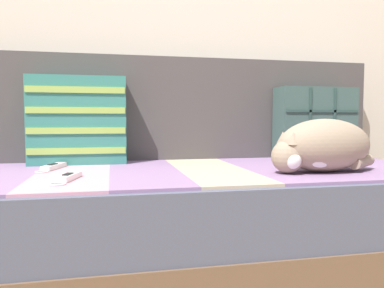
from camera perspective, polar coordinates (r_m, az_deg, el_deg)
ground_plane at (r=1.52m, az=3.30°, el=-19.02°), size 14.00×14.00×0.00m
couch at (r=1.54m, az=2.41°, el=-11.01°), size 1.91×0.92×0.40m
sofa_backrest at (r=1.87m, az=-0.57°, el=5.36°), size 1.87×0.14×0.49m
throw_pillow_quilted at (r=1.95m, az=18.22°, el=3.05°), size 0.39×0.14×0.35m
throw_pillow_striped at (r=1.69m, az=-16.97°, el=3.45°), size 0.40×0.14×0.38m
sleeping_cat at (r=1.44m, az=19.12°, el=-0.42°), size 0.45×0.26×0.19m
game_remote_near at (r=1.54m, az=-20.41°, el=-3.28°), size 0.10×0.21×0.02m
game_remote_far at (r=1.25m, az=-18.34°, el=-4.84°), size 0.09×0.20×0.02m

